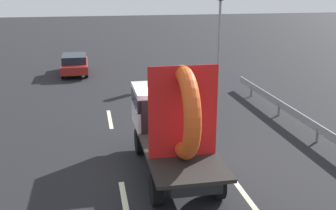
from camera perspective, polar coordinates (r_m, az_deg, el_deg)
ground_plane at (r=13.46m, az=1.87°, el=-8.34°), size 120.00×120.00×0.00m
flatbed_truck at (r=12.83m, az=0.33°, el=-1.74°), size 2.02×5.51×3.63m
distant_sedan at (r=26.90m, az=-12.88°, el=5.64°), size 1.64×3.83×1.25m
traffic_light at (r=26.70m, az=7.27°, el=12.17°), size 0.42×0.36×5.47m
guardrail at (r=17.35m, az=17.53°, el=-1.38°), size 0.10×12.75×0.71m
lane_dash_left_near at (r=11.27m, az=-5.95°, el=-13.78°), size 0.16×2.72×0.01m
lane_dash_left_far at (r=17.89m, az=-8.11°, el=-1.95°), size 0.16×2.48×0.01m
lane_dash_right_near at (r=11.79m, az=10.93°, el=-12.54°), size 0.16×2.12×0.01m
lane_dash_right_far at (r=19.10m, az=1.79°, el=-0.56°), size 0.16×2.15×0.01m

